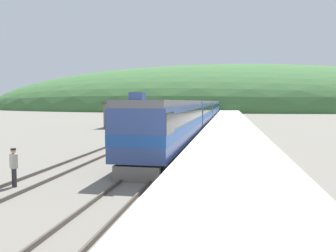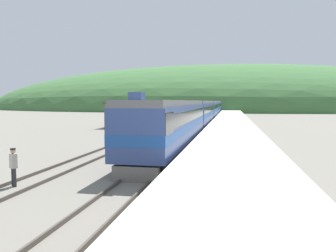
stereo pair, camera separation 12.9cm
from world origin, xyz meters
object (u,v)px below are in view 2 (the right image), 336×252
(carriage_third, at_px, (209,109))
(track_worker, at_px, (13,165))
(carriage_fourth, at_px, (215,107))
(express_train_lead_car, at_px, (173,123))
(carriage_second, at_px, (200,113))
(siding_train, at_px, (174,112))

(carriage_third, bearing_deg, track_worker, -95.27)
(carriage_fourth, bearing_deg, express_train_lead_car, -90.00)
(carriage_second, relative_size, siding_train, 0.59)
(carriage_fourth, height_order, track_worker, carriage_fourth)
(track_worker, bearing_deg, carriage_fourth, 86.21)
(siding_train, bearing_deg, carriage_third, 72.32)
(carriage_second, distance_m, siding_train, 8.40)
(carriage_third, bearing_deg, carriage_second, -90.00)
(express_train_lead_car, distance_m, track_worker, 13.13)
(carriage_third, height_order, siding_train, carriage_third)
(carriage_second, bearing_deg, siding_train, 125.95)
(siding_train, xyz_separation_m, track_worker, (-0.29, -41.17, -0.98))
(express_train_lead_car, distance_m, carriage_third, 44.64)
(carriage_second, relative_size, track_worker, 12.12)
(express_train_lead_car, relative_size, carriage_third, 0.99)
(carriage_second, bearing_deg, carriage_third, 90.00)
(express_train_lead_car, bearing_deg, siding_train, 99.59)
(express_train_lead_car, relative_size, track_worker, 11.99)
(express_train_lead_car, height_order, carriage_second, express_train_lead_car)
(carriage_third, relative_size, siding_train, 0.59)
(carriage_third, xyz_separation_m, siding_train, (-4.93, -15.46, -0.16))
(siding_train, bearing_deg, express_train_lead_car, -80.41)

